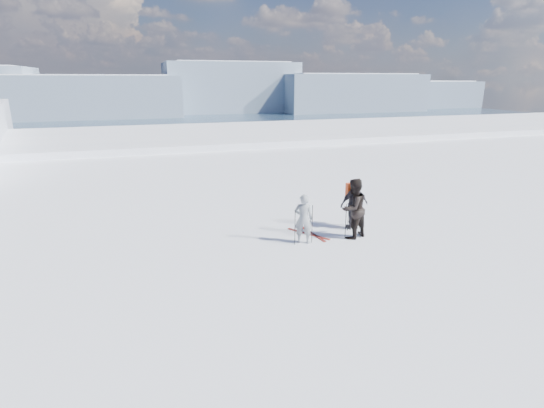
{
  "coord_description": "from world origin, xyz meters",
  "views": [
    {
      "loc": [
        -6.23,
        -8.43,
        5.08
      ],
      "look_at": [
        -2.52,
        3.0,
        1.53
      ],
      "focal_mm": 28.0,
      "sensor_mm": 36.0,
      "label": 1
    }
  ],
  "objects": [
    {
      "name": "skier_grey",
      "position": [
        -1.33,
        3.42,
        0.81
      ],
      "size": [
        0.69,
        0.58,
        1.62
      ],
      "primitive_type": "imported",
      "rotation": [
        0.0,
        0.0,
        2.75
      ],
      "color": "gray",
      "rests_on": "ground"
    },
    {
      "name": "ski_poles",
      "position": [
        -0.04,
        3.55,
        0.6
      ],
      "size": [
        2.76,
        0.86,
        1.27
      ],
      "color": "black",
      "rests_on": "ground"
    },
    {
      "name": "skis_loose",
      "position": [
        -0.8,
        4.07,
        0.01
      ],
      "size": [
        1.0,
        1.7,
        0.03
      ],
      "color": "black",
      "rests_on": "ground"
    },
    {
      "name": "backpack",
      "position": [
        0.87,
        4.39,
        2.0
      ],
      "size": [
        0.38,
        0.21,
        0.49
      ],
      "primitive_type": "cube",
      "rotation": [
        0.0,
        0.0,
        3.13
      ],
      "color": "red",
      "rests_on": "skier_pack"
    },
    {
      "name": "lake_basin",
      "position": [
        0.0,
        30.0,
        -6.5
      ],
      "size": [
        820.0,
        820.0,
        71.62
      ],
      "color": "white",
      "rests_on": "ground"
    },
    {
      "name": "far_mountain_range",
      "position": [
        29.6,
        454.78,
        -7.19
      ],
      "size": [
        770.0,
        110.0,
        53.0
      ],
      "color": "slate",
      "rests_on": "ground"
    },
    {
      "name": "skier_dark",
      "position": [
        0.4,
        3.35,
        1.0
      ],
      "size": [
        1.19,
        1.07,
        2.01
      ],
      "primitive_type": "imported",
      "rotation": [
        0.0,
        0.0,
        3.52
      ],
      "color": "black",
      "rests_on": "ground"
    },
    {
      "name": "skier_pack",
      "position": [
        0.87,
        4.14,
        0.88
      ],
      "size": [
        1.03,
        0.44,
        1.75
      ],
      "primitive_type": "imported",
      "rotation": [
        0.0,
        0.0,
        3.13
      ],
      "color": "black",
      "rests_on": "ground"
    }
  ]
}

